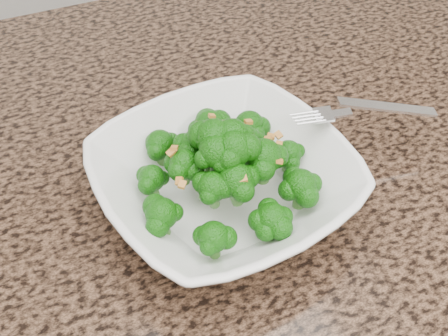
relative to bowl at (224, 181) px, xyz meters
name	(u,v)px	position (x,y,z in m)	size (l,w,h in m)	color
granite_counter	(144,280)	(-0.10, -0.05, -0.05)	(1.64, 1.04, 0.03)	brown
bowl	(224,181)	(0.00, 0.00, 0.00)	(0.25, 0.25, 0.06)	white
broccoli_pile	(224,135)	(0.00, 0.00, 0.06)	(0.22, 0.22, 0.06)	#16660B
garlic_topping	(224,107)	(0.00, 0.00, 0.10)	(0.13, 0.13, 0.01)	orange
fork	(344,113)	(0.14, 0.01, 0.04)	(0.19, 0.03, 0.01)	silver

